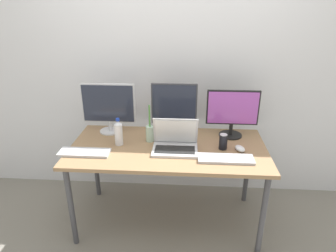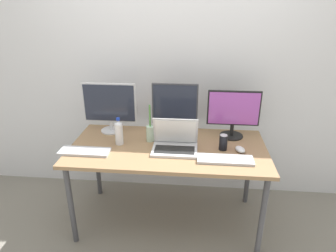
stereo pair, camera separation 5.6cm
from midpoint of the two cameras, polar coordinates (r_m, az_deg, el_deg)
name	(u,v)px [view 1 (the left image)]	position (r m, az deg, el deg)	size (l,w,h in m)	color
ground_plane	(168,219)	(2.85, -0.59, -17.30)	(16.00, 16.00, 0.00)	gray
wall_back	(172,63)	(2.81, 0.25, 11.90)	(7.00, 0.08, 2.60)	silver
work_desk	(168,153)	(2.46, -0.66, -5.20)	(1.58, 0.78, 0.74)	#424247
monitor_left	(108,106)	(2.67, -11.87, 3.68)	(0.47, 0.19, 0.44)	silver
monitor_center	(174,108)	(2.56, 0.53, 3.38)	(0.39, 0.20, 0.46)	#38383D
monitor_right	(232,112)	(2.59, 11.56, 2.69)	(0.44, 0.20, 0.41)	black
laptop_silver	(175,142)	(2.37, 0.69, -3.15)	(0.35, 0.25, 0.26)	silver
keyboard_main	(226,159)	(2.27, 10.25, -6.17)	(0.41, 0.14, 0.02)	#B2B2B7
keyboard_aux	(84,152)	(2.42, -16.28, -4.86)	(0.39, 0.14, 0.02)	#B2B2B7
mouse_by_keyboard	(240,149)	(2.42, 12.90, -4.22)	(0.06, 0.10, 0.04)	silver
water_bottle	(119,133)	(2.46, -10.05, -1.28)	(0.07, 0.07, 0.23)	silver
soda_can_near_keyboard	(223,142)	(2.40, 9.81, -2.97)	(0.07, 0.07, 0.13)	black
bamboo_vase	(150,133)	(2.50, -4.11, -1.29)	(0.07, 0.07, 0.32)	#B2D1B7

